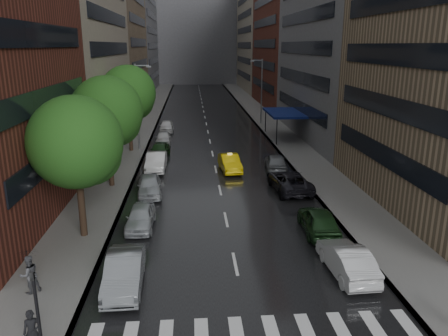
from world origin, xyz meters
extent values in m
plane|color=gray|center=(0.00, 0.00, 0.00)|extent=(220.00, 220.00, 0.00)
cube|color=black|center=(0.00, 50.00, 0.01)|extent=(14.00, 140.00, 0.01)
cube|color=gray|center=(-9.00, 50.00, 0.07)|extent=(4.00, 140.00, 0.15)
cube|color=gray|center=(9.00, 50.00, 0.07)|extent=(4.00, 140.00, 0.15)
cube|color=silver|center=(2.30, -2.00, 0.01)|extent=(0.55, 2.80, 0.01)
cube|color=silver|center=(3.70, -2.00, 0.01)|extent=(0.55, 2.80, 0.01)
cube|color=silver|center=(5.10, -2.00, 0.01)|extent=(0.55, 2.80, 0.01)
cube|color=silver|center=(6.50, -2.00, 0.01)|extent=(0.55, 2.80, 0.01)
cube|color=#937A5B|center=(-15.00, 64.00, 11.00)|extent=(8.00, 28.00, 22.00)
cube|color=slate|center=(-15.00, 94.00, 19.00)|extent=(8.00, 32.00, 38.00)
cube|color=slate|center=(15.00, 36.00, 12.00)|extent=(8.00, 28.00, 24.00)
cube|color=maroon|center=(15.00, 64.00, 18.00)|extent=(8.00, 28.00, 36.00)
cube|color=gray|center=(15.00, 94.00, 14.00)|extent=(8.00, 32.00, 28.00)
cube|color=slate|center=(0.00, 118.00, 16.00)|extent=(40.00, 14.00, 32.00)
cylinder|color=#382619|center=(-8.60, 7.93, 2.31)|extent=(0.40, 0.40, 4.62)
sphere|color=#1E5116|center=(-8.60, 7.93, 5.77)|extent=(5.28, 5.28, 5.28)
cylinder|color=#382619|center=(-8.60, 17.48, 2.42)|extent=(0.40, 0.40, 4.84)
sphere|color=#1E5116|center=(-8.60, 17.48, 6.06)|extent=(5.54, 5.54, 5.54)
cylinder|color=#382619|center=(-8.60, 29.56, 2.50)|extent=(0.40, 0.40, 4.99)
sphere|color=#1E5116|center=(-8.60, 29.56, 6.24)|extent=(5.70, 5.70, 5.70)
imported|color=yellow|center=(1.25, 21.39, 0.75)|extent=(2.00, 4.66, 1.50)
imported|color=gray|center=(-5.40, 2.17, 0.78)|extent=(1.82, 4.81, 1.57)
imported|color=#ABB0B4|center=(-5.40, 9.13, 0.70)|extent=(1.73, 4.13, 1.40)
imported|color=#A3A8AC|center=(-5.40, 15.31, 0.75)|extent=(2.13, 4.52, 1.49)
imported|color=white|center=(-5.40, 22.19, 0.79)|extent=(1.74, 4.84, 1.59)
imported|color=#193618|center=(-5.40, 26.86, 0.76)|extent=(2.09, 4.57, 1.52)
imported|color=silver|center=(-5.40, 33.14, 0.71)|extent=(1.79, 4.23, 1.43)
imported|color=white|center=(-5.40, 40.54, 0.74)|extent=(1.80, 4.36, 1.48)
imported|color=silver|center=(5.40, 2.57, 0.77)|extent=(1.85, 4.76, 1.55)
imported|color=#173317|center=(5.40, 7.48, 0.80)|extent=(2.10, 4.80, 1.61)
imported|color=black|center=(5.40, 15.45, 0.78)|extent=(2.94, 5.78, 1.57)
imported|color=slate|center=(5.40, 21.20, 0.78)|extent=(2.30, 4.75, 1.56)
imported|color=black|center=(-8.02, -2.38, 1.00)|extent=(0.71, 0.55, 1.71)
imported|color=#535459|center=(-9.55, 1.77, 1.05)|extent=(1.11, 1.08, 1.80)
imported|color=black|center=(-9.55, 1.77, 1.80)|extent=(0.96, 0.98, 0.88)
cylinder|color=black|center=(-7.60, -2.75, 1.75)|extent=(0.12, 0.12, 3.20)
imported|color=black|center=(-7.60, -2.75, 3.15)|extent=(0.18, 0.15, 0.90)
cylinder|color=gray|center=(-7.80, 30.00, 4.65)|extent=(0.18, 0.18, 9.00)
cube|color=gray|center=(-6.40, 30.00, 8.85)|extent=(0.50, 0.22, 0.16)
cylinder|color=gray|center=(7.80, 45.00, 4.65)|extent=(0.18, 0.18, 9.00)
cube|color=gray|center=(6.40, 45.00, 8.85)|extent=(0.50, 0.22, 0.16)
cube|color=navy|center=(9.00, 35.00, 3.15)|extent=(4.00, 8.00, 0.25)
cylinder|color=black|center=(7.40, 31.20, 1.65)|extent=(0.12, 0.12, 3.00)
cylinder|color=black|center=(7.40, 38.80, 1.65)|extent=(0.12, 0.12, 3.00)
camera|label=1|loc=(-2.12, -16.42, 11.00)|focal=35.00mm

